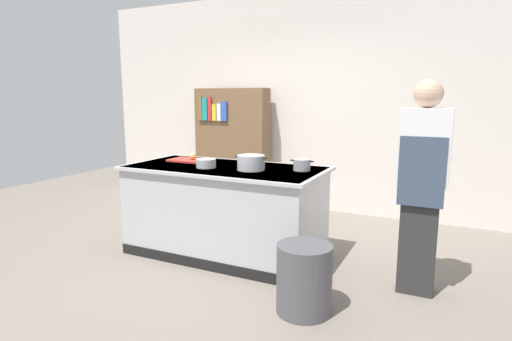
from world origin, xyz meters
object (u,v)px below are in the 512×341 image
(mixing_bowl, at_px, (206,163))
(person_chef, at_px, (422,183))
(trash_bin, at_px, (304,279))
(juice_cup, at_px, (246,159))
(bookshelf, at_px, (232,147))
(stock_pot, at_px, (251,163))
(sauce_pan, at_px, (302,165))
(onion, at_px, (192,156))

(mixing_bowl, bearing_deg, person_chef, 2.05)
(trash_bin, bearing_deg, juice_cup, 134.08)
(person_chef, bearing_deg, bookshelf, 66.42)
(person_chef, distance_m, bookshelf, 3.31)
(bookshelf, bearing_deg, trash_bin, -51.62)
(stock_pot, height_order, juice_cup, stock_pot)
(mixing_bowl, height_order, juice_cup, juice_cup)
(sauce_pan, bearing_deg, mixing_bowl, -163.89)
(sauce_pan, relative_size, person_chef, 0.13)
(onion, bearing_deg, person_chef, -4.96)
(onion, distance_m, trash_bin, 1.97)
(sauce_pan, relative_size, trash_bin, 0.43)
(person_chef, bearing_deg, sauce_pan, 90.36)
(trash_bin, bearing_deg, mixing_bowl, 152.63)
(onion, xyz_separation_m, person_chef, (2.31, -0.20, -0.04))
(stock_pot, bearing_deg, bookshelf, 123.77)
(sauce_pan, distance_m, mixing_bowl, 0.93)
(mixing_bowl, height_order, bookshelf, bookshelf)
(onion, bearing_deg, juice_cup, 12.61)
(sauce_pan, height_order, mixing_bowl, sauce_pan)
(sauce_pan, height_order, juice_cup, sauce_pan)
(stock_pot, distance_m, sauce_pan, 0.48)
(onion, height_order, person_chef, person_chef)
(mixing_bowl, distance_m, trash_bin, 1.57)
(mixing_bowl, distance_m, person_chef, 1.97)
(mixing_bowl, bearing_deg, stock_pot, 9.13)
(juice_cup, distance_m, trash_bin, 1.62)
(onion, distance_m, sauce_pan, 1.24)
(stock_pot, distance_m, trash_bin, 1.29)
(onion, height_order, juice_cup, juice_cup)
(trash_bin, bearing_deg, stock_pot, 137.90)
(stock_pot, bearing_deg, sauce_pan, 22.80)
(stock_pot, xyz_separation_m, person_chef, (1.51, -0.00, -0.06))
(bookshelf, bearing_deg, onion, -75.22)
(trash_bin, xyz_separation_m, person_chef, (0.71, 0.72, 0.65))
(onion, bearing_deg, sauce_pan, -0.56)
(sauce_pan, bearing_deg, onion, 179.44)
(sauce_pan, distance_m, juice_cup, 0.68)
(stock_pot, distance_m, mixing_bowl, 0.46)
(juice_cup, bearing_deg, trash_bin, -45.92)
(onion, xyz_separation_m, stock_pot, (0.80, -0.20, 0.02))
(onion, distance_m, bookshelf, 1.71)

